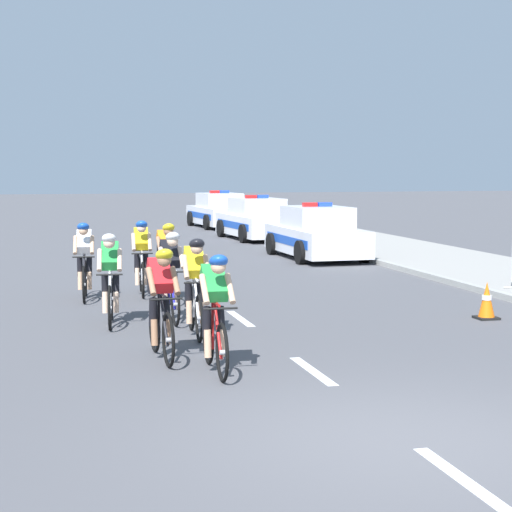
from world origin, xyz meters
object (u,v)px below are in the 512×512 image
(cyclist_sixth, at_px, (166,261))
(police_car_third, at_px, (219,212))
(cyclist_second, at_px, (161,302))
(cyclist_third, at_px, (195,286))
(cyclist_eighth, at_px, (142,256))
(police_car_second, at_px, (256,220))
(police_car_nearest, at_px, (316,235))
(cyclist_lead, at_px, (215,311))
(cyclist_seventh, at_px, (84,260))
(traffic_cone_near, at_px, (487,301))
(cyclist_fifth, at_px, (170,275))
(cyclist_fourth, at_px, (110,278))

(cyclist_sixth, height_order, police_car_third, police_car_third)
(cyclist_second, relative_size, cyclist_third, 1.00)
(cyclist_eighth, bearing_deg, cyclist_sixth, -70.34)
(cyclist_sixth, bearing_deg, police_car_second, 69.02)
(police_car_nearest, bearing_deg, cyclist_eighth, -133.54)
(cyclist_lead, bearing_deg, cyclist_seventh, 100.45)
(cyclist_sixth, bearing_deg, traffic_cone_near, -33.53)
(cyclist_sixth, bearing_deg, police_car_third, 75.34)
(cyclist_lead, height_order, cyclist_fifth, same)
(cyclist_seventh, relative_size, police_car_third, 0.38)
(police_car_nearest, xyz_separation_m, police_car_second, (0.00, 6.90, 0.00))
(cyclist_fifth, distance_m, police_car_nearest, 10.74)
(police_car_nearest, height_order, police_car_third, same)
(cyclist_fifth, relative_size, traffic_cone_near, 2.69)
(cyclist_eighth, distance_m, police_car_second, 14.06)
(cyclist_fourth, xyz_separation_m, police_car_nearest, (6.59, 9.28, -0.11))
(cyclist_eighth, distance_m, traffic_cone_near, 6.89)
(cyclist_lead, xyz_separation_m, police_car_third, (5.61, 26.36, -0.11))
(cyclist_fourth, height_order, cyclist_fifth, same)
(cyclist_third, height_order, police_car_nearest, police_car_nearest)
(cyclist_fifth, xyz_separation_m, cyclist_eighth, (-0.09, 3.21, 0.00))
(cyclist_second, xyz_separation_m, police_car_second, (6.15, 18.98, -0.11))
(cyclist_seventh, bearing_deg, cyclist_fourth, -85.13)
(cyclist_third, relative_size, cyclist_fifth, 1.00)
(cyclist_seventh, bearing_deg, cyclist_third, -71.47)
(cyclist_second, xyz_separation_m, police_car_nearest, (6.15, 12.08, -0.11))
(cyclist_fifth, distance_m, cyclist_seventh, 3.08)
(cyclist_eighth, bearing_deg, cyclist_third, -86.86)
(cyclist_fifth, xyz_separation_m, police_car_second, (5.58, 16.08, -0.11))
(cyclist_third, bearing_deg, cyclist_second, -116.06)
(police_car_nearest, bearing_deg, cyclist_seventh, -137.03)
(cyclist_lead, xyz_separation_m, cyclist_eighth, (-0.06, 7.04, 0.00))
(police_car_third, bearing_deg, cyclist_fifth, -103.91)
(cyclist_fifth, relative_size, police_car_nearest, 0.39)
(cyclist_lead, relative_size, cyclist_eighth, 1.00)
(police_car_second, bearing_deg, cyclist_sixth, -110.98)
(cyclist_second, distance_m, cyclist_fifth, 2.96)
(police_car_second, relative_size, police_car_third, 1.00)
(cyclist_sixth, xyz_separation_m, cyclist_seventh, (-1.52, 0.60, 0.00))
(cyclist_eighth, bearing_deg, cyclist_lead, -89.47)
(cyclist_lead, xyz_separation_m, police_car_nearest, (5.61, 13.01, -0.11))
(cyclist_third, distance_m, cyclist_eighth, 4.62)
(cyclist_third, relative_size, traffic_cone_near, 2.69)
(cyclist_third, relative_size, cyclist_fourth, 1.00)
(cyclist_sixth, distance_m, cyclist_seventh, 1.63)
(cyclist_eighth, bearing_deg, police_car_second, 66.20)
(cyclist_second, height_order, police_car_nearest, police_car_nearest)
(cyclist_second, height_order, cyclist_fifth, same)
(police_car_second, bearing_deg, cyclist_third, -107.22)
(cyclist_eighth, bearing_deg, cyclist_fourth, -105.44)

